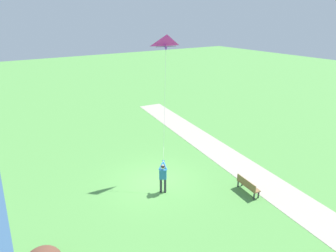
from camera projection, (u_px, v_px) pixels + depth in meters
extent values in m
plane|color=#569947|center=(155.00, 182.00, 17.07)|extent=(120.00, 120.00, 0.00)
cube|color=#ADA393|center=(246.00, 170.00, 18.38)|extent=(5.90, 32.07, 0.02)
cube|color=#232328|center=(161.00, 191.00, 16.11)|extent=(0.23, 0.26, 0.06)
cylinder|color=#383842|center=(161.00, 185.00, 15.94)|extent=(0.14, 0.14, 0.82)
cube|color=#232328|center=(165.00, 191.00, 16.10)|extent=(0.23, 0.26, 0.06)
cylinder|color=#383842|center=(165.00, 185.00, 15.93)|extent=(0.14, 0.14, 0.82)
cube|color=teal|center=(163.00, 174.00, 15.68)|extent=(0.45, 0.41, 0.60)
sphere|color=beige|center=(163.00, 167.00, 15.51)|extent=(0.22, 0.22, 0.22)
ellipsoid|color=black|center=(163.00, 166.00, 15.48)|extent=(0.31, 0.31, 0.13)
cylinder|color=teal|center=(162.00, 165.00, 15.72)|extent=(0.54, 0.31, 0.43)
cylinder|color=teal|center=(165.00, 165.00, 15.71)|extent=(0.16, 0.56, 0.43)
sphere|color=beige|center=(163.00, 162.00, 15.82)|extent=(0.10, 0.10, 0.10)
pyramid|color=#E02D9E|center=(167.00, 41.00, 15.41)|extent=(1.33, 0.55, 0.65)
cone|color=purple|center=(166.00, 49.00, 15.70)|extent=(0.23, 0.23, 0.22)
cylinder|color=black|center=(166.00, 47.00, 15.66)|extent=(1.21, 0.21, 0.02)
cylinder|color=silver|center=(165.00, 106.00, 15.77)|extent=(1.33, 1.79, 5.89)
cube|color=olive|center=(248.00, 185.00, 15.89)|extent=(0.60, 1.54, 0.05)
cube|color=olive|center=(246.00, 183.00, 15.73)|extent=(0.20, 1.50, 0.40)
cube|color=#2D2D33|center=(242.00, 182.00, 16.60)|extent=(0.07, 0.07, 0.45)
cube|color=#2D2D33|center=(238.00, 184.00, 16.46)|extent=(0.07, 0.07, 0.45)
cube|color=#2D2D33|center=(259.00, 194.00, 15.48)|extent=(0.07, 0.07, 0.45)
cube|color=#2D2D33|center=(254.00, 196.00, 15.35)|extent=(0.07, 0.07, 0.45)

